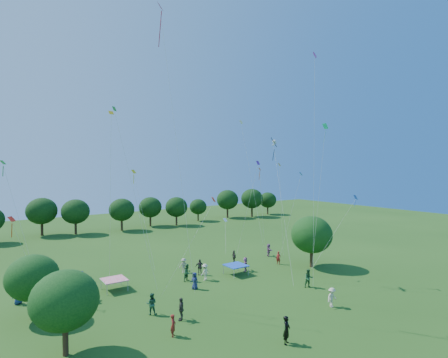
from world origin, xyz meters
TOP-DOWN VIEW (x-y plane):
  - near_tree_west at (-13.12, 12.88)m, footprint 4.23×4.23m
  - near_tree_north at (-14.18, 20.19)m, footprint 4.00×4.00m
  - near_tree_east at (15.10, 17.28)m, footprint 4.91×4.91m
  - treeline at (-1.73, 55.43)m, footprint 88.01×8.77m
  - tent_red_stripe at (-6.87, 22.92)m, footprint 2.20×2.20m
  - tent_blue at (5.84, 20.08)m, footprint 2.20×2.20m
  - man_in_black at (-0.47, 5.84)m, footprint 0.85×0.75m
  - crowd_person_0 at (-0.28, 18.67)m, footprint 0.74×0.92m
  - crowd_person_1 at (12.63, 20.38)m, footprint 0.61×0.70m
  - crowd_person_2 at (-6.14, 15.54)m, footprint 0.99×0.84m
  - crowd_person_3 at (1.98, 20.40)m, footprint 1.25×0.86m
  - crowd_person_4 at (8.36, 23.89)m, footprint 0.55×1.00m
  - crowd_person_5 at (-9.79, 21.34)m, footprint 1.60×0.78m
  - crowd_person_6 at (-9.33, 25.60)m, footprint 0.49×0.83m
  - crowd_person_7 at (-13.09, 24.24)m, footprint 0.55×0.68m
  - crowd_person_8 at (9.31, 12.58)m, footprint 1.03×0.87m
  - crowd_person_9 at (7.21, 8.11)m, footprint 1.11×0.54m
  - crowd_person_10 at (2.46, 22.30)m, footprint 1.12×0.93m
  - crowd_person_11 at (7.51, 20.49)m, footprint 1.51×1.40m
  - crowd_person_12 at (-14.91, 24.27)m, footprint 0.99×0.75m
  - crowd_person_13 at (-6.34, 11.21)m, footprint 0.65×0.70m
  - crowd_person_14 at (0.32, 21.24)m, footprint 0.99×0.72m
  - crowd_person_15 at (1.38, 24.04)m, footprint 1.18×0.79m
  - crowd_person_16 at (-4.64, 13.22)m, footprint 1.04×1.11m
  - crowd_person_17 at (14.23, 23.94)m, footprint 1.08×1.68m
  - pirate_kite at (8.61, 16.88)m, footprint 3.71×6.65m
  - red_high_kite at (-3.93, 17.11)m, footprint 2.02×3.47m
  - small_kite_0 at (-2.86, 12.97)m, footprint 3.11×3.75m
  - small_kite_1 at (-15.11, 23.55)m, footprint 2.30×0.69m
  - small_kite_2 at (-7.47, 21.67)m, footprint 0.67×2.72m
  - small_kite_3 at (-6.95, 18.75)m, footprint 3.24×2.16m
  - small_kite_4 at (14.02, 18.72)m, footprint 2.58×1.42m
  - small_kite_5 at (6.44, 9.57)m, footprint 1.05×0.90m
  - small_kite_6 at (13.31, 27.68)m, footprint 0.42×5.05m
  - small_kite_7 at (11.55, 12.79)m, footprint 0.96×1.33m
  - small_kite_8 at (12.60, 23.74)m, footprint 1.66×0.81m
  - small_kite_9 at (-3.19, 26.31)m, footprint 0.94×4.52m
  - small_kite_10 at (11.17, 18.58)m, footprint 1.82×1.08m
  - small_kite_11 at (-15.26, 26.31)m, footprint 2.65×3.68m
  - small_kite_12 at (13.97, 11.39)m, footprint 3.76×3.02m
  - small_kite_13 at (8.33, 20.10)m, footprint 0.98×3.36m
  - small_kite_14 at (9.16, 26.87)m, footprint 2.50×3.47m

SIDE VIEW (x-z plane):
  - crowd_person_1 at x=12.63m, z-range 0.00..1.58m
  - crowd_person_13 at x=-6.34m, z-range 0.00..1.58m
  - crowd_person_7 at x=-13.09m, z-range 0.00..1.58m
  - crowd_person_11 at x=7.51m, z-range 0.00..1.63m
  - crowd_person_6 at x=-9.33m, z-range 0.00..1.63m
  - crowd_person_4 at x=8.36m, z-range 0.00..1.63m
  - crowd_person_5 at x=-9.79m, z-range 0.00..1.65m
  - crowd_person_0 at x=-0.28m, z-range 0.00..1.65m
  - crowd_person_15 at x=1.38m, z-range 0.00..1.65m
  - crowd_person_9 at x=7.21m, z-range 0.00..1.67m
  - crowd_person_17 at x=14.23m, z-range 0.00..1.70m
  - crowd_person_3 at x=1.98m, z-range 0.00..1.75m
  - crowd_person_10 at x=2.46m, z-range 0.00..1.75m
  - crowd_person_2 at x=-6.14m, z-range 0.00..1.76m
  - crowd_person_12 at x=-14.91m, z-range 0.00..1.77m
  - crowd_person_16 at x=-4.64m, z-range 0.00..1.79m
  - crowd_person_14 at x=0.32m, z-range 0.00..1.81m
  - crowd_person_8 at x=9.31m, z-range 0.00..1.83m
  - man_in_black at x=-0.47m, z-range 0.00..1.91m
  - tent_red_stripe at x=-6.87m, z-range 0.49..1.59m
  - tent_blue at x=5.84m, z-range 0.49..1.59m
  - near_tree_north at x=-14.18m, z-range 0.74..5.84m
  - near_tree_west at x=-13.12m, z-range 0.82..6.30m
  - near_tree_east at x=15.10m, z-range 0.85..6.99m
  - treeline at x=-1.73m, z-range 0.70..7.48m
  - small_kite_14 at x=9.16m, z-range 2.59..6.46m
  - small_kite_1 at x=-15.11m, z-range 3.53..10.08m
  - small_kite_12 at x=13.97m, z-range 3.70..11.55m
  - small_kite_0 at x=-2.86m, z-range 3.51..11.87m
  - small_kite_4 at x=14.02m, z-range 4.15..14.28m
  - small_kite_10 at x=11.17m, z-range 3.80..14.99m
  - small_kite_8 at x=12.60m, z-range 4.15..14.80m
  - small_kite_9 at x=-3.19m, z-range 4.43..14.87m
  - small_kite_13 at x=8.33m, z-range 4.40..15.84m
  - small_kite_11 at x=-15.26m, z-range 4.54..15.90m
  - small_kite_2 at x=-7.47m, z-range 4.42..20.24m
  - small_kite_3 at x=-6.95m, z-range 4.47..20.43m
  - small_kite_7 at x=11.55m, z-range 5.98..21.18m
  - small_kite_6 at x=13.31m, z-range 5.64..23.04m
  - pirate_kite at x=8.61m, z-range 7.48..21.40m
  - small_kite_5 at x=6.44m, z-range 5.63..26.15m
  - red_high_kite at x=-3.93m, z-range 8.57..33.63m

